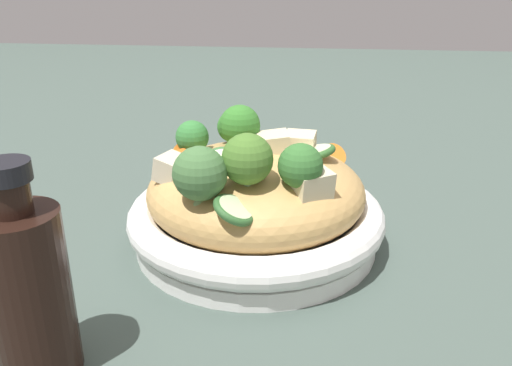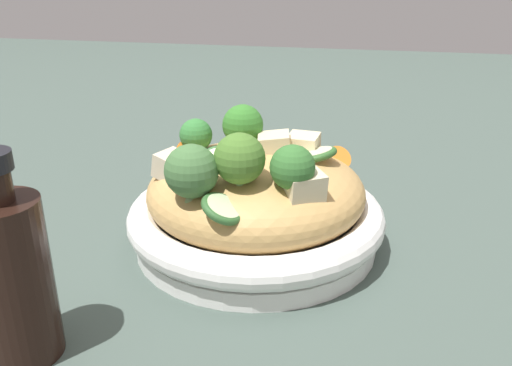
{
  "view_description": "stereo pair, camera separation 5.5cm",
  "coord_description": "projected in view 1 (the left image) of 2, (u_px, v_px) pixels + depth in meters",
  "views": [
    {
      "loc": [
        -0.06,
        0.5,
        0.28
      ],
      "look_at": [
        0.0,
        0.0,
        0.07
      ],
      "focal_mm": 37.0,
      "sensor_mm": 36.0,
      "label": 1
    },
    {
      "loc": [
        -0.11,
        0.5,
        0.28
      ],
      "look_at": [
        0.0,
        0.0,
        0.07
      ],
      "focal_mm": 37.0,
      "sensor_mm": 36.0,
      "label": 2
    }
  ],
  "objects": [
    {
      "name": "noodle_heap",
      "position": [
        256.0,
        191.0,
        0.55
      ],
      "size": [
        0.23,
        0.23,
        0.09
      ],
      "color": "tan",
      "rests_on": "serving_bowl"
    },
    {
      "name": "soy_sauce_bottle",
      "position": [
        28.0,
        290.0,
        0.37
      ],
      "size": [
        0.06,
        0.06,
        0.17
      ],
      "color": "black",
      "rests_on": "ground_plane"
    },
    {
      "name": "chicken_chunks",
      "position": [
        269.0,
        159.0,
        0.53
      ],
      "size": [
        0.18,
        0.13,
        0.04
      ],
      "color": "beige",
      "rests_on": "serving_bowl"
    },
    {
      "name": "carrot_coins",
      "position": [
        241.0,
        154.0,
        0.56
      ],
      "size": [
        0.19,
        0.09,
        0.04
      ],
      "color": "orange",
      "rests_on": "serving_bowl"
    },
    {
      "name": "broccoli_florets",
      "position": [
        235.0,
        152.0,
        0.5
      ],
      "size": [
        0.16,
        0.18,
        0.07
      ],
      "color": "#9AAE6D",
      "rests_on": "serving_bowl"
    },
    {
      "name": "ground_plane",
      "position": [
        256.0,
        242.0,
        0.58
      ],
      "size": [
        3.0,
        3.0,
        0.0
      ],
      "primitive_type": "plane",
      "color": "#425149"
    },
    {
      "name": "serving_bowl",
      "position": [
        256.0,
        221.0,
        0.57
      ],
      "size": [
        0.27,
        0.27,
        0.05
      ],
      "color": "white",
      "rests_on": "ground_plane"
    },
    {
      "name": "zucchini_slices",
      "position": [
        266.0,
        165.0,
        0.52
      ],
      "size": [
        0.14,
        0.23,
        0.05
      ],
      "color": "beige",
      "rests_on": "serving_bowl"
    }
  ]
}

